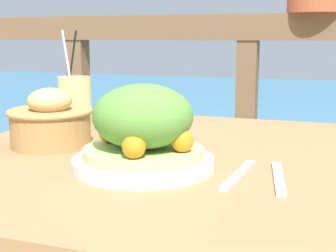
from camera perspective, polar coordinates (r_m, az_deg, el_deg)
name	(u,v)px	position (r m, az deg, el deg)	size (l,w,h in m)	color
patio_table	(180,200)	(0.98, 1.47, -9.03)	(0.96, 0.91, 0.72)	#997047
railing_fence	(246,105)	(1.71, 9.54, 2.52)	(2.80, 0.08, 1.03)	brown
sea_backdrop	(293,123)	(4.24, 15.02, 0.35)	(12.00, 4.00, 0.41)	teal
salad_plate	(143,132)	(0.83, -3.04, -0.77)	(0.26, 0.26, 0.15)	silver
drink_glass	(75,104)	(1.17, -11.27, 2.61)	(0.08, 0.08, 0.25)	#DBCC7F
bread_basket	(51,122)	(1.04, -14.12, 0.52)	(0.18, 0.18, 0.13)	#AD7F47
fork	(239,174)	(0.81, 8.60, -5.86)	(0.03, 0.18, 0.00)	silver
knife	(279,178)	(0.81, 13.33, -6.15)	(0.04, 0.18, 0.00)	silver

